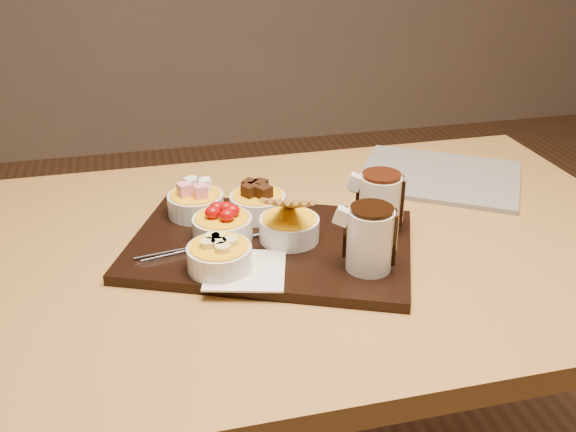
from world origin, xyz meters
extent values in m
cube|color=#B28142|center=(0.00, 0.00, 0.73)|extent=(1.20, 0.80, 0.04)
cylinder|color=#B28142|center=(-0.54, 0.34, 0.35)|extent=(0.06, 0.06, 0.71)
cylinder|color=#B28142|center=(0.54, 0.34, 0.35)|extent=(0.06, 0.06, 0.71)
cube|color=black|center=(-0.09, -0.02, 0.76)|extent=(0.54, 0.46, 0.02)
cube|color=white|center=(-0.14, -0.10, 0.77)|extent=(0.15, 0.15, 0.00)
cylinder|color=silver|center=(-0.19, 0.11, 0.79)|extent=(0.10, 0.10, 0.04)
cylinder|color=silver|center=(-0.09, 0.08, 0.79)|extent=(0.10, 0.10, 0.04)
cylinder|color=silver|center=(-0.16, 0.01, 0.79)|extent=(0.10, 0.10, 0.04)
cylinder|color=silver|center=(-0.05, -0.02, 0.79)|extent=(0.10, 0.10, 0.04)
cylinder|color=silver|center=(-0.18, -0.09, 0.79)|extent=(0.10, 0.10, 0.04)
cylinder|color=silver|center=(0.04, -0.14, 0.82)|extent=(0.09, 0.09, 0.10)
cylinder|color=silver|center=(0.10, -0.02, 0.82)|extent=(0.09, 0.09, 0.10)
cube|color=beige|center=(0.32, 0.19, 0.76)|extent=(0.41, 0.39, 0.01)
camera|label=1|loc=(-0.28, -0.93, 1.29)|focal=40.00mm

